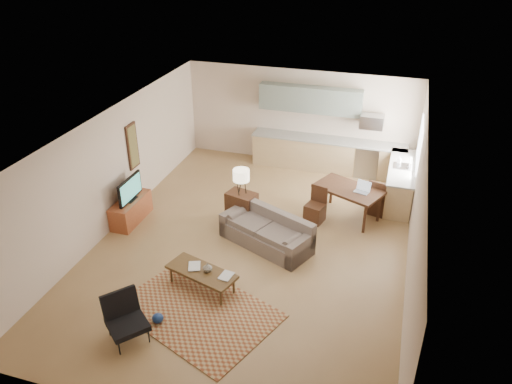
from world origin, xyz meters
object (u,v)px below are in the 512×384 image
(sofa, at_px, (266,230))
(coffee_table, at_px, (202,279))
(tv_credenza, at_px, (131,210))
(console_table, at_px, (242,208))
(armchair, at_px, (127,321))
(dining_table, at_px, (347,203))

(sofa, relative_size, coffee_table, 1.54)
(coffee_table, bearing_deg, tv_credenza, 161.39)
(sofa, height_order, coffee_table, sofa)
(tv_credenza, distance_m, console_table, 2.59)
(armchair, relative_size, tv_credenza, 0.67)
(sofa, distance_m, dining_table, 2.25)
(sofa, height_order, armchair, armchair)
(sofa, bearing_deg, tv_credenza, -156.58)
(coffee_table, bearing_deg, armchair, -95.90)
(armchair, bearing_deg, dining_table, 10.04)
(tv_credenza, height_order, console_table, console_table)
(sofa, distance_m, console_table, 1.07)
(armchair, height_order, dining_table, armchair)
(coffee_table, bearing_deg, dining_table, 73.49)
(console_table, bearing_deg, armchair, -83.63)
(sofa, relative_size, tv_credenza, 1.75)
(dining_table, bearing_deg, console_table, -133.05)
(armchair, height_order, tv_credenza, armchair)
(sofa, height_order, dining_table, dining_table)
(sofa, xyz_separation_m, tv_credenza, (-3.29, 0.04, -0.09))
(armchair, distance_m, tv_credenza, 3.87)
(coffee_table, bearing_deg, console_table, 107.51)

